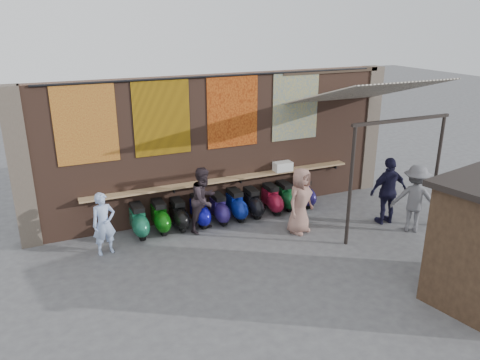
{
  "coord_description": "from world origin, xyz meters",
  "views": [
    {
      "loc": [
        -4.73,
        -9.27,
        5.49
      ],
      "look_at": [
        -0.05,
        1.2,
        1.45
      ],
      "focal_mm": 35.0,
      "sensor_mm": 36.0,
      "label": 1
    }
  ],
  "objects": [
    {
      "name": "shopper_tan",
      "position": [
        1.37,
        0.5,
        0.9
      ],
      "size": [
        1.03,
        0.87,
        1.79
      ],
      "primitive_type": "imported",
      "rotation": [
        0.0,
        0.0,
        0.41
      ],
      "color": "#996E61",
      "rests_on": "ground"
    },
    {
      "name": "shopper_navy",
      "position": [
        3.89,
        0.02,
        0.95
      ],
      "size": [
        1.15,
        0.56,
        1.9
      ],
      "primitive_type": "imported",
      "rotation": [
        0.0,
        0.0,
        3.05
      ],
      "color": "black",
      "rests_on": "ground"
    },
    {
      "name": "awning_header",
      "position": [
        3.5,
        -0.6,
        3.08
      ],
      "size": [
        3.0,
        0.08,
        0.08
      ],
      "primitive_type": "cube",
      "color": "black",
      "rests_on": "awning_post_left"
    },
    {
      "name": "awning_post_left",
      "position": [
        2.1,
        -0.6,
        1.55
      ],
      "size": [
        0.09,
        0.09,
        3.1
      ],
      "primitive_type": "cylinder",
      "color": "black",
      "rests_on": "ground"
    },
    {
      "name": "diner_right",
      "position": [
        -0.9,
        1.65,
        0.89
      ],
      "size": [
        1.09,
        1.03,
        1.77
      ],
      "primitive_type": "imported",
      "rotation": [
        0.0,
        0.0,
        0.57
      ],
      "color": "#2E2329",
      "rests_on": "ground"
    },
    {
      "name": "shelf_box",
      "position": [
        1.84,
        2.3,
        1.26
      ],
      "size": [
        0.54,
        0.32,
        0.27
      ],
      "primitive_type": "cube",
      "color": "white",
      "rests_on": "eating_counter"
    },
    {
      "name": "stall_sign",
      "position": [
        3.05,
        -2.95,
        1.78
      ],
      "size": [
        1.18,
        0.28,
        0.5
      ],
      "primitive_type": "cube",
      "rotation": [
        0.0,
        0.0,
        0.2
      ],
      "color": "gold",
      "rests_on": "market_stall"
    },
    {
      "name": "scooter_stool_5",
      "position": [
        0.18,
        1.99,
        0.42
      ],
      "size": [
        0.4,
        0.88,
        0.84
      ],
      "primitive_type": null,
      "color": "navy",
      "rests_on": "ground"
    },
    {
      "name": "tapestry_redgold",
      "position": [
        -3.6,
        2.48,
        3.0
      ],
      "size": [
        1.5,
        0.02,
        2.0
      ],
      "primitive_type": "cube",
      "color": "maroon",
      "rests_on": "brick_wall"
    },
    {
      "name": "pier_right",
      "position": [
        5.2,
        2.7,
        2.0
      ],
      "size": [
        0.5,
        0.5,
        4.0
      ],
      "primitive_type": "cube",
      "color": "#4C4238",
      "rests_on": "ground"
    },
    {
      "name": "tapestry_orange",
      "position": [
        0.3,
        2.48,
        3.0
      ],
      "size": [
        1.5,
        0.02,
        2.0
      ],
      "primitive_type": "cube",
      "color": "#B35016",
      "rests_on": "brick_wall"
    },
    {
      "name": "scooter_stool_0",
      "position": [
        -2.6,
        2.0,
        0.42
      ],
      "size": [
        0.4,
        0.89,
        0.85
      ],
      "primitive_type": null,
      "color": "#175D41",
      "rests_on": "ground"
    },
    {
      "name": "diner_left",
      "position": [
        -3.54,
        1.4,
        0.78
      ],
      "size": [
        0.62,
        0.46,
        1.56
      ],
      "primitive_type": "imported",
      "rotation": [
        0.0,
        0.0,
        0.16
      ],
      "color": "#9BB3E2",
      "rests_on": "ground"
    },
    {
      "name": "tapestry_sun",
      "position": [
        -1.7,
        2.48,
        3.0
      ],
      "size": [
        1.5,
        0.02,
        2.0
      ],
      "primitive_type": "cube",
      "color": "orange",
      "rests_on": "brick_wall"
    },
    {
      "name": "scooter_stool_2",
      "position": [
        -1.5,
        2.03,
        0.4
      ],
      "size": [
        0.38,
        0.85,
        0.81
      ],
      "primitive_type": null,
      "color": "black",
      "rests_on": "ground"
    },
    {
      "name": "awning_post_right",
      "position": [
        4.9,
        -0.6,
        1.55
      ],
      "size": [
        0.09,
        0.09,
        3.1
      ],
      "primitive_type": "cylinder",
      "color": "black",
      "rests_on": "ground"
    },
    {
      "name": "scooter_stool_3",
      "position": [
        -0.91,
        2.0,
        0.42
      ],
      "size": [
        0.39,
        0.88,
        0.83
      ],
      "primitive_type": null,
      "color": "#0D0C8C",
      "rests_on": "ground"
    },
    {
      "name": "scooter_stool_9",
      "position": [
        2.43,
        2.04,
        0.42
      ],
      "size": [
        0.4,
        0.89,
        0.84
      ],
      "primitive_type": null,
      "color": "#191247",
      "rests_on": "ground"
    },
    {
      "name": "awning_canvas",
      "position": [
        3.5,
        0.9,
        3.55
      ],
      "size": [
        3.2,
        3.28,
        0.97
      ],
      "primitive_type": "cube",
      "rotation": [
        -0.28,
        0.0,
        0.0
      ],
      "color": "beige",
      "rests_on": "brick_wall"
    },
    {
      "name": "scooter_stool_7",
      "position": [
        1.33,
        2.0,
        0.41
      ],
      "size": [
        0.39,
        0.86,
        0.82
      ],
      "primitive_type": null,
      "color": "maroon",
      "rests_on": "ground"
    },
    {
      "name": "pier_left",
      "position": [
        -5.2,
        2.7,
        2.0
      ],
      "size": [
        0.5,
        0.5,
        4.0
      ],
      "primitive_type": "cube",
      "color": "#4C4238",
      "rests_on": "ground"
    },
    {
      "name": "eating_counter",
      "position": [
        0.0,
        2.33,
        1.1
      ],
      "size": [
        8.0,
        0.32,
        0.05
      ],
      "primitive_type": "cube",
      "color": "#9E7A51",
      "rests_on": "brick_wall"
    },
    {
      "name": "awning_ledger",
      "position": [
        3.5,
        2.49,
        3.95
      ],
      "size": [
        3.3,
        0.08,
        0.12
      ],
      "primitive_type": "cube",
      "color": "#33261C",
      "rests_on": "brick_wall"
    },
    {
      "name": "scooter_stool_4",
      "position": [
        -0.35,
        1.96,
        0.4
      ],
      "size": [
        0.38,
        0.84,
        0.8
      ],
      "primitive_type": null,
      "color": "navy",
      "rests_on": "ground"
    },
    {
      "name": "tapestry_multi",
      "position": [
        2.3,
        2.48,
        3.0
      ],
      "size": [
        1.5,
        0.02,
        2.0
      ],
      "primitive_type": "cube",
      "color": "#295699",
      "rests_on": "brick_wall"
    },
    {
      "name": "ground",
      "position": [
        0.0,
        0.0,
        0.0
      ],
      "size": [
        70.0,
        70.0,
        0.0
      ],
      "primitive_type": "plane",
      "color": "#474749",
      "rests_on": "ground"
    },
    {
      "name": "shopper_grey",
      "position": [
        4.2,
        -0.65,
        0.92
      ],
      "size": [
        1.34,
        1.3,
        1.84
      ],
      "primitive_type": "imported",
      "rotation": [
        0.0,
        0.0,
        2.42
      ],
      "color": "slate",
      "rests_on": "ground"
    },
    {
      "name": "scooter_stool_6",
      "position": [
        0.69,
        1.96,
        0.4
      ],
      "size": [
        0.38,
        0.85,
        0.81
      ],
      "primitive_type": null,
      "color": "black",
      "rests_on": "ground"
    },
    {
      "name": "scooter_stool_8",
      "position": [
        1.81,
        2.04,
        0.41
      ],
      "size": [
        0.38,
        0.85,
        0.81
      ],
      "primitive_type": null,
      "color": "#105326",
      "rests_on": "ground"
    },
    {
      "name": "scooter_stool_1",
      "position": [
        -2.02,
        2.04,
        0.42
      ],
      "size": [
        0.4,
        0.88,
        0.84
      ],
      "primitive_type": null,
      "color": "#0C4F0B",
      "rests_on": "ground"
    },
    {
      "name": "brick_wall",
      "position": [
        0.0,
        2.7,
        2.0
      ],
      "size": [
        10.0,
        0.4,
        4.0
      ],
      "primitive_type": "cube",
      "color": "brown",
      "rests_on": "ground"
    },
    {
      "name": "hang_rail",
      "position": [
        0.0,
        2.47,
        3.98
      ],
      "size": [
        9.5,
        0.06,
        0.06
      ],
      "primitive_type": "cylinder",
      "rotation": [
        0.0,
        1.57,
        0.0
      ],
      "color": "black",
      "rests_on": "brick_wall"
    },
    {
      "name": "stall_shelf",
      "position": [
        3.05,
        -2.95,
        0.9
      ],
      "size": [
        1.87,
        0.48,
        0.06
      ],
      "primitive_type": "cube",
      "rotation": [
        0.0,
        0.0,
        0.2
      ],
      "color": "#473321",
      "rests_on": "market_stall"
    }
  ]
}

